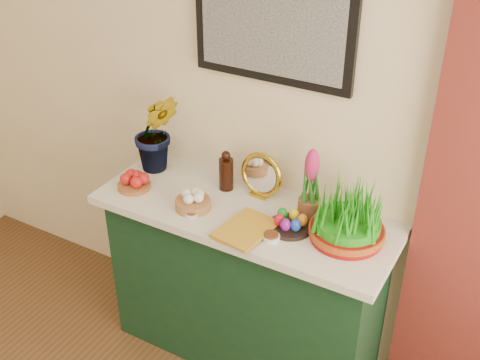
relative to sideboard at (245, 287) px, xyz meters
name	(u,v)px	position (x,y,z in m)	size (l,w,h in m)	color
sideboard	(245,287)	(0.00, 0.00, 0.00)	(1.30, 0.45, 0.85)	#13351A
tablecloth	(245,212)	(0.00, 0.00, 0.45)	(1.40, 0.55, 0.04)	silver
hyacinth_green	(156,120)	(-0.56, 0.11, 0.74)	(0.27, 0.23, 0.54)	#24771F
apple_bowl	(134,182)	(-0.55, -0.11, 0.50)	(0.19, 0.19, 0.08)	#97552B
garlic_basket	(193,201)	(-0.21, -0.11, 0.50)	(0.21, 0.21, 0.09)	#A37141
vinegar_cruet	(226,172)	(-0.17, 0.11, 0.55)	(0.07, 0.07, 0.20)	black
mirror	(261,175)	(0.01, 0.14, 0.57)	(0.22, 0.07, 0.22)	gold
book	(228,221)	(-0.01, -0.14, 0.48)	(0.18, 0.26, 0.04)	#C38C21
spice_dish_left	(192,213)	(-0.18, -0.17, 0.48)	(0.06, 0.06, 0.03)	silver
spice_dish_right	(271,237)	(0.21, -0.15, 0.48)	(0.08, 0.08, 0.03)	silver
egg_plate	(290,223)	(0.24, -0.04, 0.50)	(0.25, 0.25, 0.08)	black
hyacinth_pink	(311,187)	(0.27, 0.10, 0.62)	(0.10, 0.10, 0.33)	brown
wheatgrass_sabzeh	(348,216)	(0.48, 0.02, 0.58)	(0.32, 0.32, 0.26)	maroon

